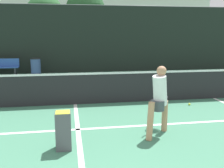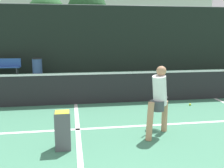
% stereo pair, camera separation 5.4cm
% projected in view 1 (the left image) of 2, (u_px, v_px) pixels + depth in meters
% --- Properties ---
extents(court_service_line, '(8.25, 0.10, 0.01)m').
position_uv_depth(court_service_line, '(78.00, 129.00, 5.80)').
color(court_service_line, white).
rests_on(court_service_line, ground).
extents(court_center_mark, '(0.10, 4.91, 0.01)m').
position_uv_depth(court_center_mark, '(78.00, 135.00, 5.47)').
color(court_center_mark, white).
rests_on(court_center_mark, ground).
extents(net, '(11.09, 0.09, 1.07)m').
position_uv_depth(net, '(75.00, 88.00, 7.75)').
color(net, slate).
rests_on(net, ground).
extents(fence_back, '(24.00, 0.06, 3.56)m').
position_uv_depth(fence_back, '(71.00, 39.00, 13.86)').
color(fence_back, black).
rests_on(fence_back, ground).
extents(player_practicing, '(0.81, 1.06, 1.45)m').
position_uv_depth(player_practicing, '(159.00, 98.00, 5.38)').
color(player_practicing, tan).
rests_on(player_practicing, ground).
extents(tennis_ball_scattered_6, '(0.07, 0.07, 0.07)m').
position_uv_depth(tennis_ball_scattered_6, '(189.00, 104.00, 7.73)').
color(tennis_ball_scattered_6, '#D1E033').
rests_on(tennis_ball_scattered_6, ground).
extents(ball_hopper, '(0.28, 0.28, 0.71)m').
position_uv_depth(ball_hopper, '(63.00, 130.00, 4.77)').
color(ball_hopper, '#4C4C51').
rests_on(ball_hopper, ground).
extents(courtside_bench, '(1.62, 0.49, 0.86)m').
position_uv_depth(courtside_bench, '(2.00, 67.00, 12.88)').
color(courtside_bench, '#2D519E').
rests_on(courtside_bench, ground).
extents(trash_bin, '(0.50, 0.50, 0.88)m').
position_uv_depth(trash_bin, '(36.00, 67.00, 13.06)').
color(trash_bin, '#384C7F').
rests_on(trash_bin, ground).
extents(parked_car, '(1.64, 4.41, 1.34)m').
position_uv_depth(parked_car, '(79.00, 56.00, 17.52)').
color(parked_car, silver).
rests_on(parked_car, ground).
extents(tree_west, '(2.86, 2.86, 5.03)m').
position_uv_depth(tree_west, '(45.00, 14.00, 20.31)').
color(tree_west, brown).
rests_on(tree_west, ground).
extents(tree_mid, '(2.34, 2.34, 6.24)m').
position_uv_depth(tree_mid, '(41.00, 4.00, 21.00)').
color(tree_mid, brown).
rests_on(tree_mid, ground).
extents(tree_east, '(3.10, 3.10, 5.46)m').
position_uv_depth(tree_east, '(85.00, 10.00, 20.81)').
color(tree_east, brown).
rests_on(tree_east, ground).
extents(building_far, '(36.00, 2.40, 6.86)m').
position_uv_depth(building_far, '(69.00, 22.00, 32.36)').
color(building_far, beige).
rests_on(building_far, ground).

